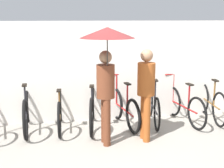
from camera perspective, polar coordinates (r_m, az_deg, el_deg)
The scene contains 11 objects.
ground_plane at distance 5.26m, azimuth 2.18°, elevation -13.25°, with size 30.00×30.00×0.00m, color gray.
back_wall at distance 6.85m, azimuth -1.37°, elevation 2.34°, with size 12.66×0.12×2.18m.
parked_bicycle_1 at distance 6.54m, azimuth -15.35°, elevation -4.79°, with size 0.44×1.80×0.99m.
parked_bicycle_2 at distance 6.50m, azimuth -9.48°, elevation -4.91°, with size 0.44×1.70×1.00m.
parked_bicycle_3 at distance 6.50m, azimuth -3.59°, elevation -4.50°, with size 0.47×1.84×1.00m.
parked_bicycle_4 at distance 6.57m, azimuth 2.23°, elevation -4.54°, with size 0.45×1.65×1.03m.
parked_bicycle_5 at distance 6.82m, azimuth 7.56°, elevation -4.00°, with size 0.46×1.68×1.00m.
parked_bicycle_6 at distance 6.97m, azimuth 13.01°, elevation -3.93°, with size 0.44×1.66×0.99m.
parked_bicycle_7 at distance 7.32m, azimuth 17.54°, elevation -3.17°, with size 0.44×1.73×1.10m.
pedestrian_leading at distance 5.28m, azimuth -1.00°, elevation 5.10°, with size 0.93×0.93×2.10m.
pedestrian_center at distance 5.68m, azimuth 6.24°, elevation -0.70°, with size 0.32×0.32×1.70m.
Camera 1 is at (-1.03, -4.64, 2.26)m, focal length 50.00 mm.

